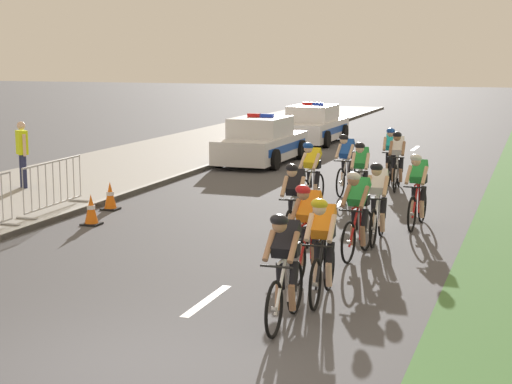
{
  "coord_description": "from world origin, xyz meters",
  "views": [
    {
      "loc": [
        4.37,
        -7.54,
        3.49
      ],
      "look_at": [
        -0.25,
        5.72,
        1.1
      ],
      "focal_mm": 57.61,
      "sensor_mm": 36.0,
      "label": 1
    }
  ],
  "objects": [
    {
      "name": "cyclist_third",
      "position": [
        1.03,
        4.48,
        0.79
      ],
      "size": [
        0.43,
        1.72,
        1.56
      ],
      "color": "black",
      "rests_on": "ground"
    },
    {
      "name": "cyclist_ninth",
      "position": [
        -0.16,
        12.26,
        0.79
      ],
      "size": [
        0.43,
        1.72,
        1.56
      ],
      "color": "black",
      "rests_on": "ground"
    },
    {
      "name": "cyclist_sixth",
      "position": [
        0.16,
        6.7,
        0.79
      ],
      "size": [
        0.44,
        1.72,
        1.56
      ],
      "color": "black",
      "rests_on": "ground"
    },
    {
      "name": "sidewalk_slab",
      "position": [
        -7.65,
        14.0,
        0.06
      ],
      "size": [
        5.16,
        60.0,
        0.12
      ],
      "primitive_type": "cube",
      "color": "gray",
      "rests_on": "ground"
    },
    {
      "name": "cyclist_eleventh",
      "position": [
        0.58,
        14.34,
        0.79
      ],
      "size": [
        0.45,
        1.72,
        1.56
      ],
      "color": "black",
      "rests_on": "ground"
    },
    {
      "name": "cyclist_tenth",
      "position": [
        0.56,
        10.61,
        0.79
      ],
      "size": [
        0.44,
        1.72,
        1.56
      ],
      "color": "black",
      "rests_on": "ground"
    },
    {
      "name": "lane_markings_centre",
      "position": [
        0.0,
        10.86,
        0.0
      ],
      "size": [
        0.14,
        25.6,
        0.01
      ],
      "color": "white",
      "rests_on": "ground"
    },
    {
      "name": "cyclist_seventh",
      "position": [
        2.09,
        8.87,
        0.79
      ],
      "size": [
        0.43,
        1.72,
        1.56
      ],
      "color": "black",
      "rests_on": "ground"
    },
    {
      "name": "cyclist_second",
      "position": [
        1.54,
        3.43,
        0.79
      ],
      "size": [
        0.43,
        1.72,
        1.56
      ],
      "color": "black",
      "rests_on": "ground"
    },
    {
      "name": "traffic_cone_near",
      "position": [
        -4.69,
        8.5,
        0.31
      ],
      "size": [
        0.36,
        0.36,
        0.64
      ],
      "color": "black",
      "rests_on": "ground"
    },
    {
      "name": "police_car_second",
      "position": [
        -4.02,
        23.3,
        0.68
      ],
      "size": [
        2.05,
        4.42,
        1.59
      ],
      "color": "white",
      "rests_on": "ground"
    },
    {
      "name": "cyclist_fourth",
      "position": [
        1.47,
        6.07,
        0.79
      ],
      "size": [
        0.45,
        1.72,
        1.56
      ],
      "color": "black",
      "rests_on": "ground"
    },
    {
      "name": "traffic_cone_mid",
      "position": [
        -4.25,
        6.91,
        0.31
      ],
      "size": [
        0.36,
        0.36,
        0.64
      ],
      "color": "black",
      "rests_on": "ground"
    },
    {
      "name": "cyclist_lead",
      "position": [
        1.36,
        2.2,
        0.79
      ],
      "size": [
        0.42,
        1.72,
        1.56
      ],
      "color": "black",
      "rests_on": "ground"
    },
    {
      "name": "cyclist_fifth",
      "position": [
        1.59,
        7.3,
        0.79
      ],
      "size": [
        0.42,
        1.72,
        1.56
      ],
      "color": "black",
      "rests_on": "ground"
    },
    {
      "name": "crowd_barrier_rear",
      "position": [
        -5.53,
        7.55,
        0.65
      ],
      "size": [
        0.56,
        2.32,
        1.07
      ],
      "color": "#B7BABF",
      "rests_on": "sidewalk_slab"
    },
    {
      "name": "police_car_nearest",
      "position": [
        -4.02,
        17.06,
        0.68
      ],
      "size": [
        2.04,
        4.42,
        1.59
      ],
      "color": "silver",
      "rests_on": "ground"
    },
    {
      "name": "kerb_edge",
      "position": [
        -5.15,
        14.0,
        0.07
      ],
      "size": [
        0.16,
        60.0,
        0.13
      ],
      "primitive_type": "cube",
      "color": "#9E9E99",
      "rests_on": "ground"
    },
    {
      "name": "spectator_closest",
      "position": [
        -7.92,
        9.86,
        1.08
      ],
      "size": [
        0.45,
        0.4,
        1.68
      ],
      "color": "#23284C",
      "rests_on": "sidewalk_slab"
    },
    {
      "name": "ground_plane",
      "position": [
        0.0,
        0.0,
        0.0
      ],
      "size": [
        160.0,
        160.0,
        0.0
      ],
      "primitive_type": "plane",
      "color": "#4C4C51"
    },
    {
      "name": "cyclist_twelfth",
      "position": [
        0.92,
        13.37,
        0.79
      ],
      "size": [
        0.44,
        1.72,
        1.56
      ],
      "color": "black",
      "rests_on": "ground"
    },
    {
      "name": "cyclist_eighth",
      "position": [
        -0.49,
        10.22,
        0.79
      ],
      "size": [
        0.43,
        1.72,
        1.56
      ],
      "color": "black",
      "rests_on": "ground"
    }
  ]
}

